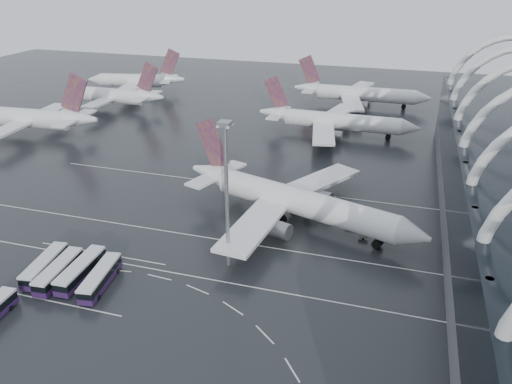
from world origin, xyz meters
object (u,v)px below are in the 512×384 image
(jet_remote_west, at_px, (32,118))
(bus_row_near_d, at_px, (100,278))
(airliner_gate_c, at_px, (358,94))
(floodlight_mast, at_px, (226,179))
(jet_remote_mid, at_px, (115,96))
(gse_cart_belly_c, at_px, (285,231))
(bus_row_near_a, at_px, (45,266))
(airliner_gate_b, at_px, (334,121))
(gse_cart_belly_b, at_px, (350,224))
(bus_row_near_b, at_px, (59,271))
(gse_cart_belly_d, at_px, (363,236))
(gse_cart_belly_e, at_px, (338,213))
(bus_row_near_c, at_px, (81,270))
(airliner_main, at_px, (293,201))
(jet_remote_far, at_px, (138,81))

(jet_remote_west, relative_size, bus_row_near_d, 3.84)
(airliner_gate_c, relative_size, floodlight_mast, 1.88)
(jet_remote_mid, relative_size, gse_cart_belly_c, 18.38)
(jet_remote_west, height_order, bus_row_near_a, jet_remote_west)
(floodlight_mast, distance_m, gse_cart_belly_c, 24.00)
(airliner_gate_b, height_order, gse_cart_belly_b, airliner_gate_b)
(bus_row_near_b, xyz_separation_m, bus_row_near_d, (8.40, 0.45, 0.00))
(gse_cart_belly_b, xyz_separation_m, gse_cart_belly_d, (3.30, -4.49, -0.08))
(gse_cart_belly_c, xyz_separation_m, gse_cart_belly_e, (9.41, 11.92, -0.03))
(jet_remote_mid, bearing_deg, airliner_gate_b, 175.48)
(jet_remote_west, distance_m, bus_row_near_b, 92.45)
(airliner_gate_b, relative_size, airliner_gate_c, 0.99)
(gse_cart_belly_d, bearing_deg, airliner_gate_c, 97.24)
(jet_remote_west, xyz_separation_m, bus_row_near_c, (65.10, -67.64, -3.82))
(jet_remote_mid, bearing_deg, gse_cart_belly_e, 146.62)
(floodlight_mast, bearing_deg, jet_remote_west, 148.14)
(airliner_main, height_order, jet_remote_far, airliner_main)
(airliner_main, xyz_separation_m, bus_row_near_b, (-35.47, -34.54, -3.31))
(airliner_main, xyz_separation_m, jet_remote_far, (-93.68, 99.37, -0.11))
(bus_row_near_d, xyz_separation_m, gse_cart_belly_b, (39.94, 35.25, -1.13))
(airliner_gate_c, bearing_deg, bus_row_near_d, -102.48)
(jet_remote_far, distance_m, gse_cart_belly_d, 150.44)
(bus_row_near_a, bearing_deg, airliner_gate_b, -29.28)
(jet_remote_mid, height_order, gse_cart_belly_e, jet_remote_mid)
(bus_row_near_c, relative_size, gse_cart_belly_c, 5.54)
(airliner_gate_b, distance_m, bus_row_near_c, 101.79)
(gse_cart_belly_c, bearing_deg, bus_row_near_c, -139.57)
(bus_row_near_b, bearing_deg, airliner_main, -50.83)
(airliner_gate_c, distance_m, gse_cart_belly_d, 107.49)
(jet_remote_mid, height_order, jet_remote_far, jet_remote_mid)
(airliner_gate_b, xyz_separation_m, jet_remote_west, (-95.90, -29.33, 0.95))
(bus_row_near_b, bearing_deg, gse_cart_belly_b, -58.61)
(airliner_main, bearing_deg, gse_cart_belly_d, 6.21)
(jet_remote_mid, height_order, gse_cart_belly_d, jet_remote_mid)
(airliner_gate_c, distance_m, gse_cart_belly_b, 102.65)
(airliner_gate_c, distance_m, bus_row_near_b, 142.96)
(floodlight_mast, xyz_separation_m, gse_cart_belly_b, (20.36, 22.20, -17.36))
(airliner_gate_b, xyz_separation_m, floodlight_mast, (-6.55, -84.87, 13.30))
(airliner_main, relative_size, bus_row_near_b, 4.51)
(jet_remote_west, xyz_separation_m, gse_cart_belly_c, (96.79, -40.63, -4.94))
(airliner_main, relative_size, airliner_gate_b, 1.09)
(gse_cart_belly_e, bearing_deg, airliner_gate_c, 93.95)
(airliner_gate_c, height_order, gse_cart_belly_c, airliner_gate_c)
(jet_remote_far, distance_m, gse_cart_belly_c, 141.13)
(gse_cart_belly_e, bearing_deg, jet_remote_mid, 146.03)
(jet_remote_west, bearing_deg, airliner_gate_b, -167.43)
(jet_remote_mid, relative_size, bus_row_near_a, 3.42)
(bus_row_near_d, relative_size, gse_cart_belly_c, 5.41)
(bus_row_near_d, bearing_deg, bus_row_near_a, 80.08)
(gse_cart_belly_d, bearing_deg, jet_remote_west, 161.50)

